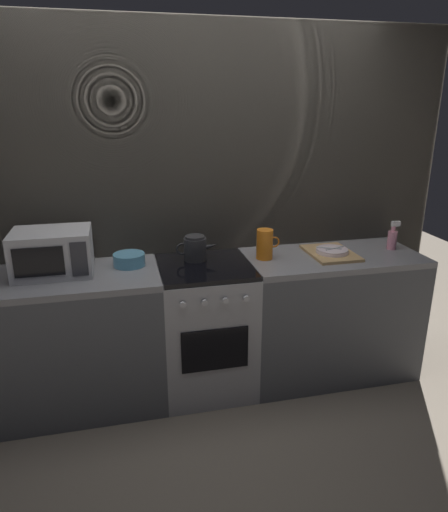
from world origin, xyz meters
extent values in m
plane|color=#6B6054|center=(0.00, 0.00, 0.00)|extent=(8.00, 8.00, 0.00)
cube|color=#A39989|center=(0.00, 0.33, 1.20)|extent=(3.60, 0.05, 2.40)
cube|color=beige|center=(0.00, 0.30, 1.20)|extent=(3.58, 0.01, 2.39)
cube|color=#515459|center=(-0.90, 0.00, 0.43)|extent=(1.20, 0.60, 0.86)
cube|color=gray|center=(-0.90, 0.00, 0.88)|extent=(1.20, 0.60, 0.04)
cube|color=#9E9EA3|center=(0.00, 0.00, 0.43)|extent=(0.60, 0.60, 0.87)
cube|color=black|center=(0.00, 0.00, 0.89)|extent=(0.59, 0.59, 0.03)
cube|color=black|center=(0.00, -0.30, 0.45)|extent=(0.42, 0.01, 0.28)
cylinder|color=#B7B7BC|center=(-0.19, -0.32, 0.78)|extent=(0.04, 0.02, 0.04)
cylinder|color=#B7B7BC|center=(-0.06, -0.32, 0.78)|extent=(0.04, 0.02, 0.04)
cylinder|color=#B7B7BC|center=(0.06, -0.32, 0.78)|extent=(0.04, 0.02, 0.04)
cylinder|color=#B7B7BC|center=(0.19, -0.32, 0.78)|extent=(0.04, 0.02, 0.04)
cube|color=#515459|center=(0.90, 0.00, 0.43)|extent=(1.20, 0.60, 0.86)
cube|color=gray|center=(0.90, 0.00, 0.88)|extent=(1.20, 0.60, 0.04)
cube|color=#B2B2B7|center=(-0.92, 0.06, 1.04)|extent=(0.46, 0.34, 0.27)
cube|color=black|center=(-0.98, -0.11, 1.04)|extent=(0.28, 0.01, 0.17)
cube|color=#333338|center=(-0.76, -0.11, 1.04)|extent=(0.09, 0.01, 0.21)
cylinder|color=#262628|center=(-0.04, 0.11, 0.98)|extent=(0.15, 0.15, 0.15)
cylinder|color=#262628|center=(-0.04, 0.11, 1.06)|extent=(0.13, 0.13, 0.02)
cone|color=#262628|center=(0.07, 0.11, 0.99)|extent=(0.10, 0.04, 0.05)
torus|color=#262628|center=(-0.13, 0.11, 0.98)|extent=(0.08, 0.01, 0.08)
cylinder|color=teal|center=(-0.47, 0.10, 0.94)|extent=(0.20, 0.20, 0.08)
cylinder|color=orange|center=(0.41, 0.03, 1.00)|extent=(0.11, 0.11, 0.20)
torus|color=orange|center=(0.48, 0.03, 1.01)|extent=(0.08, 0.01, 0.08)
cube|color=tan|center=(0.88, 0.01, 0.91)|extent=(0.30, 0.40, 0.02)
cylinder|color=silver|center=(0.88, -0.01, 0.93)|extent=(0.22, 0.22, 0.01)
cylinder|color=silver|center=(0.88, -0.01, 0.94)|extent=(0.21, 0.21, 0.01)
cylinder|color=silver|center=(0.90, -0.01, 0.95)|extent=(0.16, 0.07, 0.01)
cube|color=silver|center=(0.86, 0.00, 0.95)|extent=(0.16, 0.09, 0.00)
cylinder|color=pink|center=(1.36, 0.03, 0.97)|extent=(0.06, 0.06, 0.13)
cylinder|color=pink|center=(1.36, 0.03, 1.05)|extent=(0.03, 0.03, 0.04)
cube|color=white|center=(1.37, 0.03, 1.08)|extent=(0.06, 0.02, 0.04)
camera|label=1|loc=(-0.51, -2.75, 1.91)|focal=32.34mm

